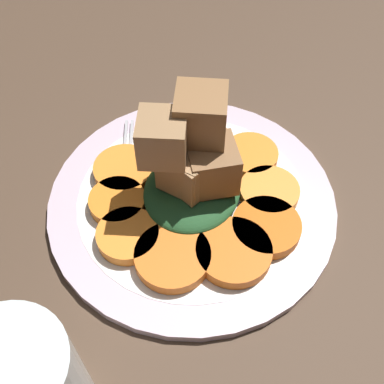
% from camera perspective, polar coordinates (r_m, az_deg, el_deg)
% --- Properties ---
extents(table_slab, '(1.20, 1.20, 0.02)m').
position_cam_1_polar(table_slab, '(0.52, 0.00, -2.07)').
color(table_slab, '#4C3828').
rests_on(table_slab, ground).
extents(plate, '(0.30, 0.30, 0.01)m').
position_cam_1_polar(plate, '(0.51, 0.00, -1.08)').
color(plate, silver).
rests_on(plate, table_slab).
extents(carrot_slice_0, '(0.07, 0.07, 0.01)m').
position_cam_1_polar(carrot_slice_0, '(0.46, -2.30, -7.67)').
color(carrot_slice_0, orange).
rests_on(carrot_slice_0, plate).
extents(carrot_slice_1, '(0.07, 0.07, 0.01)m').
position_cam_1_polar(carrot_slice_1, '(0.46, 4.96, -7.08)').
color(carrot_slice_1, orange).
rests_on(carrot_slice_1, plate).
extents(carrot_slice_2, '(0.07, 0.07, 0.01)m').
position_cam_1_polar(carrot_slice_2, '(0.48, 8.80, -4.13)').
color(carrot_slice_2, '#D45E12').
rests_on(carrot_slice_2, plate).
extents(carrot_slice_3, '(0.06, 0.06, 0.01)m').
position_cam_1_polar(carrot_slice_3, '(0.51, 9.13, 0.03)').
color(carrot_slice_3, orange).
rests_on(carrot_slice_3, plate).
extents(carrot_slice_4, '(0.06, 0.06, 0.01)m').
position_cam_1_polar(carrot_slice_4, '(0.54, 6.94, 4.31)').
color(carrot_slice_4, orange).
rests_on(carrot_slice_4, plate).
extents(carrot_slice_5, '(0.06, 0.06, 0.01)m').
position_cam_1_polar(carrot_slice_5, '(0.55, 1.16, 6.31)').
color(carrot_slice_5, orange).
rests_on(carrot_slice_5, plate).
extents(carrot_slice_6, '(0.07, 0.07, 0.01)m').
position_cam_1_polar(carrot_slice_6, '(0.55, -2.77, 5.65)').
color(carrot_slice_6, orange).
rests_on(carrot_slice_6, plate).
extents(carrot_slice_7, '(0.07, 0.07, 0.01)m').
position_cam_1_polar(carrot_slice_7, '(0.53, -8.08, 2.61)').
color(carrot_slice_7, orange).
rests_on(carrot_slice_7, plate).
extents(carrot_slice_8, '(0.06, 0.06, 0.01)m').
position_cam_1_polar(carrot_slice_8, '(0.50, -8.83, -1.14)').
color(carrot_slice_8, orange).
rests_on(carrot_slice_8, plate).
extents(carrot_slice_9, '(0.06, 0.06, 0.01)m').
position_cam_1_polar(carrot_slice_9, '(0.48, -7.61, -5.14)').
color(carrot_slice_9, orange).
rests_on(carrot_slice_9, plate).
extents(center_pile, '(0.11, 0.10, 0.12)m').
position_cam_1_polar(center_pile, '(0.47, 0.07, 3.06)').
color(center_pile, '#235128').
rests_on(center_pile, plate).
extents(fork, '(0.18, 0.08, 0.00)m').
position_cam_1_polar(fork, '(0.52, -7.18, 1.50)').
color(fork, '#B2B2B7').
rests_on(fork, plate).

